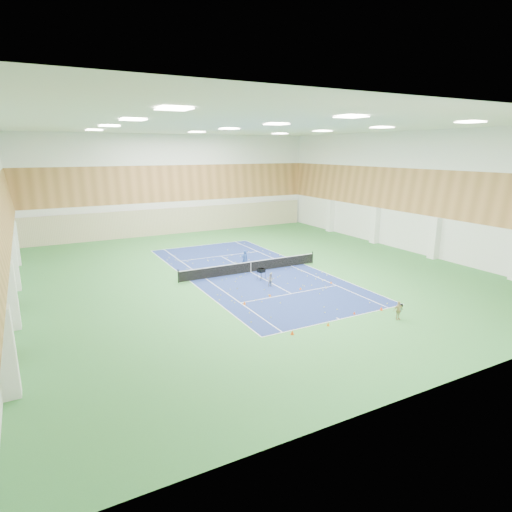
{
  "coord_description": "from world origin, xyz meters",
  "views": [
    {
      "loc": [
        -16.14,
        -31.17,
        10.19
      ],
      "look_at": [
        -0.69,
        -2.24,
        2.0
      ],
      "focal_mm": 30.0,
      "sensor_mm": 36.0,
      "label": 1
    }
  ],
  "objects_px": {
    "coach": "(245,259)",
    "child_apron": "(398,310)",
    "tennis_net": "(251,266)",
    "ball_cart": "(261,274)",
    "child_court": "(271,280)"
  },
  "relations": [
    {
      "from": "coach",
      "to": "child_apron",
      "type": "bearing_deg",
      "value": 97.08
    },
    {
      "from": "tennis_net",
      "to": "ball_cart",
      "type": "distance_m",
      "value": 2.35
    },
    {
      "from": "coach",
      "to": "ball_cart",
      "type": "xyz_separation_m",
      "value": [
        -0.33,
        -3.62,
        -0.36
      ]
    },
    {
      "from": "child_court",
      "to": "child_apron",
      "type": "distance_m",
      "value": 10.05
    },
    {
      "from": "coach",
      "to": "child_apron",
      "type": "xyz_separation_m",
      "value": [
        3.12,
        -14.84,
        -0.24
      ]
    },
    {
      "from": "child_court",
      "to": "tennis_net",
      "type": "bearing_deg",
      "value": 77.32
    },
    {
      "from": "child_court",
      "to": "ball_cart",
      "type": "height_order",
      "value": "child_court"
    },
    {
      "from": "child_apron",
      "to": "coach",
      "type": "bearing_deg",
      "value": 109.67
    },
    {
      "from": "tennis_net",
      "to": "ball_cart",
      "type": "height_order",
      "value": "tennis_net"
    },
    {
      "from": "child_apron",
      "to": "ball_cart",
      "type": "bearing_deg",
      "value": 114.89
    },
    {
      "from": "tennis_net",
      "to": "ball_cart",
      "type": "relative_size",
      "value": 13.64
    },
    {
      "from": "child_court",
      "to": "child_apron",
      "type": "xyz_separation_m",
      "value": [
        3.6,
        -9.38,
        0.06
      ]
    },
    {
      "from": "child_court",
      "to": "ball_cart",
      "type": "bearing_deg",
      "value": 78.26
    },
    {
      "from": "ball_cart",
      "to": "tennis_net",
      "type": "bearing_deg",
      "value": 72.58
    },
    {
      "from": "coach",
      "to": "child_court",
      "type": "distance_m",
      "value": 5.49
    }
  ]
}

